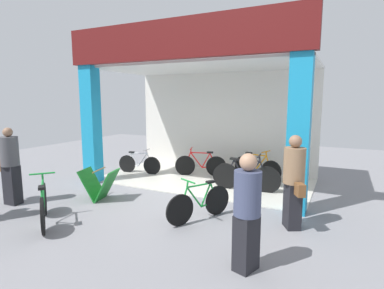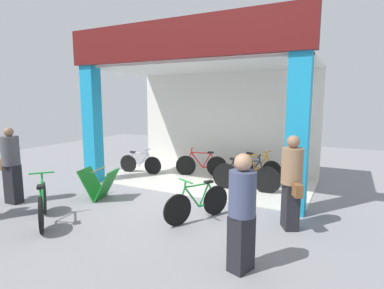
{
  "view_description": "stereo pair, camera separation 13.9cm",
  "coord_description": "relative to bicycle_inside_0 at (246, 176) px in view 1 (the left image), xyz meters",
  "views": [
    {
      "loc": [
        3.56,
        -6.45,
        2.34
      ],
      "look_at": [
        0.0,
        0.75,
        1.15
      ],
      "focal_mm": 28.85,
      "sensor_mm": 36.0,
      "label": 1
    },
    {
      "loc": [
        3.68,
        -6.39,
        2.34
      ],
      "look_at": [
        0.0,
        0.75,
        1.15
      ],
      "focal_mm": 28.85,
      "sensor_mm": 36.0,
      "label": 2
    }
  ],
  "objects": [
    {
      "name": "ground_plane",
      "position": [
        -1.4,
        -1.02,
        -0.38
      ],
      "size": [
        19.9,
        19.9,
        0.0
      ],
      "primitive_type": "plane",
      "color": "gray",
      "rests_on": "ground"
    },
    {
      "name": "shop_facade",
      "position": [
        -1.4,
        0.52,
        1.81
      ],
      "size": [
        6.15,
        3.33,
        4.12
      ],
      "color": "beige",
      "rests_on": "ground"
    },
    {
      "name": "bicycle_inside_0",
      "position": [
        0.0,
        0.0,
        0.0
      ],
      "size": [
        1.74,
        0.48,
        0.96
      ],
      "color": "black",
      "rests_on": "ground"
    },
    {
      "name": "bicycle_inside_1",
      "position": [
        -1.69,
        0.91,
        -0.04
      ],
      "size": [
        1.5,
        0.59,
        0.87
      ],
      "color": "black",
      "rests_on": "ground"
    },
    {
      "name": "bicycle_inside_2",
      "position": [
        -0.06,
        1.31,
        -0.04
      ],
      "size": [
        1.51,
        0.57,
        0.87
      ],
      "color": "black",
      "rests_on": "ground"
    },
    {
      "name": "bicycle_inside_3",
      "position": [
        -3.55,
        0.32,
        -0.07
      ],
      "size": [
        1.43,
        0.39,
        0.79
      ],
      "color": "black",
      "rests_on": "ground"
    },
    {
      "name": "bicycle_parked_0",
      "position": [
        -2.81,
        -3.72,
        -0.02
      ],
      "size": [
        1.31,
        1.11,
        0.92
      ],
      "color": "black",
      "rests_on": "ground"
    },
    {
      "name": "bicycle_parked_1",
      "position": [
        -0.25,
        -2.25,
        -0.05
      ],
      "size": [
        0.72,
        1.39,
        0.84
      ],
      "color": "black",
      "rests_on": "ground"
    },
    {
      "name": "sandwich_board_sign",
      "position": [
        -2.86,
        -2.18,
        -0.02
      ],
      "size": [
        0.92,
        0.76,
        0.73
      ],
      "color": "#197226",
      "rests_on": "ground"
    },
    {
      "name": "pedestrian_0",
      "position": [
        -4.41,
        -3.27,
        0.52
      ],
      "size": [
        0.64,
        0.39,
        1.72
      ],
      "color": "black",
      "rests_on": "ground"
    },
    {
      "name": "pedestrian_1",
      "position": [
        1.42,
        -1.85,
        0.51
      ],
      "size": [
        0.51,
        0.66,
        1.71
      ],
      "color": "black",
      "rests_on": "ground"
    },
    {
      "name": "pedestrian_3",
      "position": [
        1.06,
        -3.58,
        0.47
      ],
      "size": [
        0.47,
        0.47,
        1.63
      ],
      "color": "black",
      "rests_on": "ground"
    }
  ]
}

